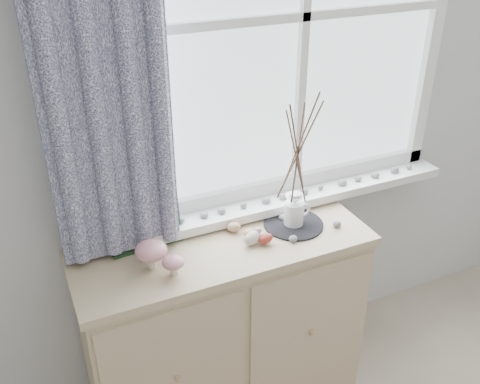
% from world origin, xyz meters
% --- Properties ---
extents(sideboard, '(1.20, 0.45, 0.85)m').
position_xyz_m(sideboard, '(-0.15, 1.75, 0.43)').
color(sideboard, '#C1B687').
rests_on(sideboard, ground).
extents(botanical_book, '(0.33, 0.15, 0.23)m').
position_xyz_m(botanical_book, '(-0.43, 1.86, 0.96)').
color(botanical_book, '#1B391E').
rests_on(botanical_book, sideboard).
extents(toadstool_cluster, '(0.16, 0.17, 0.11)m').
position_xyz_m(toadstool_cluster, '(-0.43, 1.70, 0.92)').
color(toadstool_cluster, silver).
rests_on(toadstool_cluster, sideboard).
extents(wooden_eggs, '(0.13, 0.17, 0.06)m').
position_xyz_m(wooden_eggs, '(-0.04, 1.75, 0.87)').
color(wooden_eggs, tan).
rests_on(wooden_eggs, sideboard).
extents(songbird_figurine, '(0.12, 0.09, 0.06)m').
position_xyz_m(songbird_figurine, '(-0.04, 1.71, 0.88)').
color(songbird_figurine, beige).
rests_on(songbird_figurine, sideboard).
extents(crocheted_doily, '(0.25, 0.25, 0.01)m').
position_xyz_m(crocheted_doily, '(0.17, 1.76, 0.85)').
color(crocheted_doily, black).
rests_on(crocheted_doily, sideboard).
extents(twig_pitcher, '(0.23, 0.23, 0.61)m').
position_xyz_m(twig_pitcher, '(0.17, 1.76, 1.20)').
color(twig_pitcher, white).
rests_on(twig_pitcher, crocheted_doily).
extents(sideboard_pebbles, '(0.26, 0.19, 0.03)m').
position_xyz_m(sideboard_pebbles, '(0.20, 1.71, 0.86)').
color(sideboard_pebbles, gray).
rests_on(sideboard_pebbles, sideboard).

